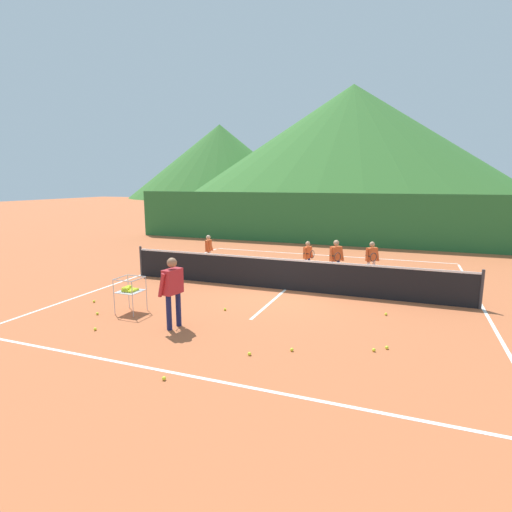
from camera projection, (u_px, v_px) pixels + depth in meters
The scene contains 26 objects.
ground_plane at pixel (285, 290), 12.35m from camera, with size 120.00×120.00×0.00m, color #BC6038.
line_baseline_near at pixel (186, 375), 6.90m from camera, with size 10.76×0.08×0.01m, color white.
line_baseline_far at pixel (326, 255), 18.10m from camera, with size 10.76×0.08×0.01m, color white.
line_sideline_west at pixel (140, 275), 14.23m from camera, with size 0.08×12.19×0.01m, color white.
line_sideline_east at pixel (484, 309), 10.46m from camera, with size 0.08×12.19×0.01m, color white.
line_service_center at pixel (285, 290), 12.35m from camera, with size 0.08×5.83×0.01m, color white.
tennis_net at pixel (286, 274), 12.26m from camera, with size 10.66×0.08×1.05m.
instructor at pixel (173, 286), 8.98m from camera, with size 0.44×0.79×1.62m.
student_0 at pixel (209, 248), 15.59m from camera, with size 0.27×0.51×1.24m.
student_1 at pixel (308, 255), 14.29m from camera, with size 0.41×0.65×1.19m.
student_2 at pixel (336, 256), 13.35m from camera, with size 0.47×0.73×1.37m.
student_3 at pixel (372, 257), 13.51m from camera, with size 0.46×0.70×1.30m.
ball_cart at pixel (129, 290), 10.13m from camera, with size 0.58×0.58×0.90m.
tennis_ball_0 at pixel (292, 350), 7.87m from camera, with size 0.07×0.07×0.07m, color yellow.
tennis_ball_1 at pixel (250, 354), 7.68m from camera, with size 0.07×0.07×0.07m, color yellow.
tennis_ball_2 at pixel (94, 301), 11.04m from camera, with size 0.07×0.07×0.07m, color yellow.
tennis_ball_3 at pixel (97, 314), 10.02m from camera, with size 0.07×0.07×0.07m, color yellow.
tennis_ball_4 at pixel (164, 378), 6.72m from camera, with size 0.07×0.07×0.07m, color yellow.
tennis_ball_5 at pixel (387, 347), 7.97m from camera, with size 0.07×0.07×0.07m, color yellow.
tennis_ball_6 at pixel (374, 350), 7.86m from camera, with size 0.07×0.07×0.07m, color yellow.
tennis_ball_7 at pixel (386, 314), 9.98m from camera, with size 0.07×0.07×0.07m, color yellow.
tennis_ball_8 at pixel (95, 329), 8.97m from camera, with size 0.07×0.07×0.07m, color yellow.
tennis_ball_9 at pixel (225, 309), 10.36m from camera, with size 0.07×0.07×0.07m, color yellow.
windscreen_fence at pixel (338, 220), 20.62m from camera, with size 23.68×0.08×2.70m, color #286B33.
hill_1 at pixel (220, 161), 83.39m from camera, with size 37.30×37.30×14.78m, color #38702D.
hill_2 at pixel (352, 144), 69.06m from camera, with size 59.23×59.23×19.38m, color #38702D.
Camera 1 is at (3.41, -11.49, 3.28)m, focal length 28.22 mm.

